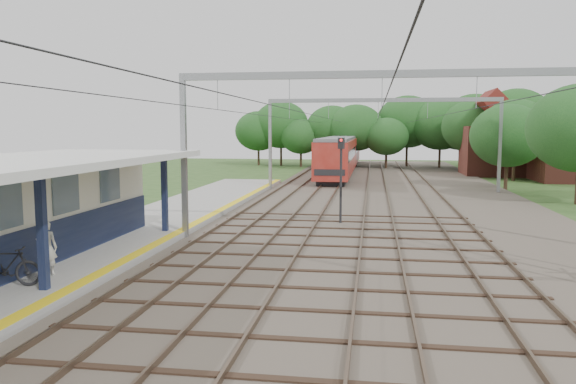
{
  "coord_description": "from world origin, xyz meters",
  "views": [
    {
      "loc": [
        2.91,
        -7.73,
        4.69
      ],
      "look_at": [
        -1.25,
        19.56,
        1.6
      ],
      "focal_mm": 35.0,
      "sensor_mm": 36.0,
      "label": 1
    }
  ],
  "objects_px": {
    "train": "(342,153)",
    "signal_post": "(341,171)",
    "person": "(47,248)",
    "bicycle": "(7,266)"
  },
  "relations": [
    {
      "from": "train",
      "to": "signal_post",
      "type": "bearing_deg",
      "value": -86.96
    },
    {
      "from": "bicycle",
      "to": "signal_post",
      "type": "relative_size",
      "value": 0.44
    },
    {
      "from": "person",
      "to": "train",
      "type": "distance_m",
      "value": 47.53
    },
    {
      "from": "bicycle",
      "to": "train",
      "type": "bearing_deg",
      "value": -16.81
    },
    {
      "from": "person",
      "to": "bicycle",
      "type": "height_order",
      "value": "person"
    },
    {
      "from": "bicycle",
      "to": "signal_post",
      "type": "bearing_deg",
      "value": -40.99
    },
    {
      "from": "train",
      "to": "signal_post",
      "type": "distance_m",
      "value": 34.92
    },
    {
      "from": "bicycle",
      "to": "signal_post",
      "type": "height_order",
      "value": "signal_post"
    },
    {
      "from": "person",
      "to": "train",
      "type": "bearing_deg",
      "value": -114.04
    },
    {
      "from": "train",
      "to": "person",
      "type": "bearing_deg",
      "value": -97.49
    }
  ]
}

